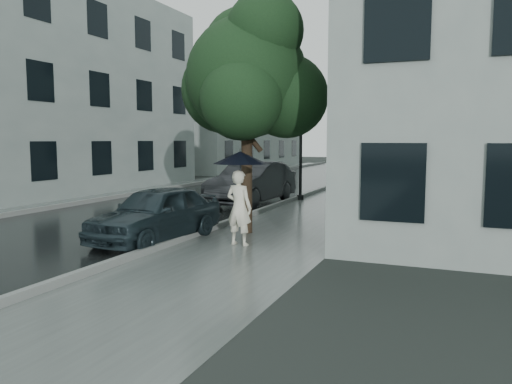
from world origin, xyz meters
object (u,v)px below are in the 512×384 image
at_px(street_tree, 248,76).
at_px(car_near, 157,213).
at_px(lamp_post, 297,131).
at_px(car_far, 252,183).
at_px(pedestrian, 239,208).

bearing_deg(street_tree, car_near, -130.74).
bearing_deg(street_tree, lamp_post, 97.92).
relative_size(street_tree, car_far, 1.25).
bearing_deg(pedestrian, street_tree, -66.62).
xyz_separation_m(pedestrian, car_near, (-2.06, -0.24, -0.21)).
xyz_separation_m(pedestrian, car_far, (-2.61, 6.97, -0.07)).
xyz_separation_m(street_tree, car_far, (-2.16, 5.35, -3.22)).
xyz_separation_m(street_tree, car_near, (-1.60, -1.86, -3.35)).
height_order(pedestrian, lamp_post, lamp_post).
bearing_deg(street_tree, pedestrian, -74.23).
distance_m(pedestrian, car_far, 7.44).
bearing_deg(pedestrian, car_near, 14.20).
xyz_separation_m(lamp_post, car_near, (-0.59, -9.11, -2.09)).
bearing_deg(car_far, pedestrian, -65.72).
bearing_deg(lamp_post, car_near, -92.45).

